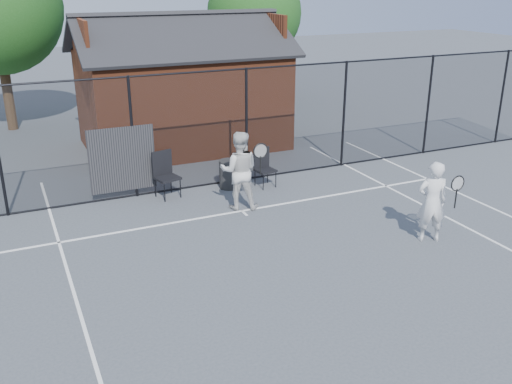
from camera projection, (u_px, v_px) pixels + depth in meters
name	position (u px, v px, depth m)	size (l,w,h in m)	color
ground	(304.00, 266.00, 10.80)	(80.00, 80.00, 0.00)	#44494E
court_lines	(342.00, 300.00, 9.67)	(11.02, 18.00, 0.01)	white
fence	(199.00, 133.00, 14.43)	(22.04, 3.00, 3.00)	black
clubhouse	(182.00, 96.00, 18.09)	(6.50, 4.36, 4.19)	brown
tree_right	(254.00, 13.00, 23.97)	(3.97, 3.97, 5.70)	#311E13
player_front	(432.00, 202.00, 11.59)	(0.82, 0.66, 1.71)	silver
player_back	(239.00, 170.00, 13.23)	(1.11, 1.01, 1.86)	silver
chair_left	(167.00, 176.00, 14.00)	(0.54, 0.56, 1.12)	black
chair_right	(265.00, 169.00, 14.76)	(0.47, 0.49, 0.98)	black
waste_bin	(229.00, 174.00, 14.71)	(0.51, 0.51, 0.74)	black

